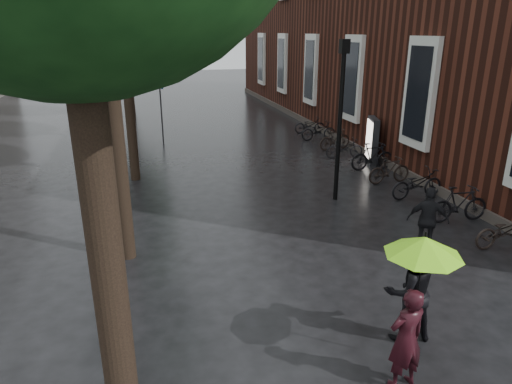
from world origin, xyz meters
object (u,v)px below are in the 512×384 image
object	(u,v)px
pedestrian_walking	(428,220)
parked_bicycles	(372,159)
person_black	(409,291)
lamp_post	(341,106)
person_burgundy	(406,339)
ad_lightbox	(372,140)

from	to	relation	value
pedestrian_walking	parked_bicycles	world-z (taller)	pedestrian_walking
person_black	lamp_post	size ratio (longest dim) A/B	0.38
person_burgundy	lamp_post	world-z (taller)	lamp_post
pedestrian_walking	parked_bicycles	distance (m)	6.57
person_black	lamp_post	world-z (taller)	lamp_post
lamp_post	parked_bicycles	bearing A→B (deg)	44.17
person_burgundy	person_black	world-z (taller)	person_black
person_burgundy	ad_lightbox	world-z (taller)	ad_lightbox
ad_lightbox	person_black	bearing A→B (deg)	-98.14
pedestrian_walking	ad_lightbox	world-z (taller)	ad_lightbox
person_burgundy	pedestrian_walking	size ratio (longest dim) A/B	1.01
person_burgundy	parked_bicycles	xyz separation A→B (m)	(4.80, 10.01, -0.34)
person_black	pedestrian_walking	size ratio (longest dim) A/B	1.13
pedestrian_walking	lamp_post	bearing A→B (deg)	-50.32
person_black	pedestrian_walking	distance (m)	3.56
person_black	ad_lightbox	world-z (taller)	person_black
person_burgundy	ad_lightbox	bearing A→B (deg)	-123.17
person_burgundy	lamp_post	distance (m)	8.16
person_black	person_burgundy	bearing A→B (deg)	58.25
ad_lightbox	lamp_post	size ratio (longest dim) A/B	0.38
parked_bicycles	lamp_post	bearing A→B (deg)	-135.83
person_black	parked_bicycles	world-z (taller)	person_black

